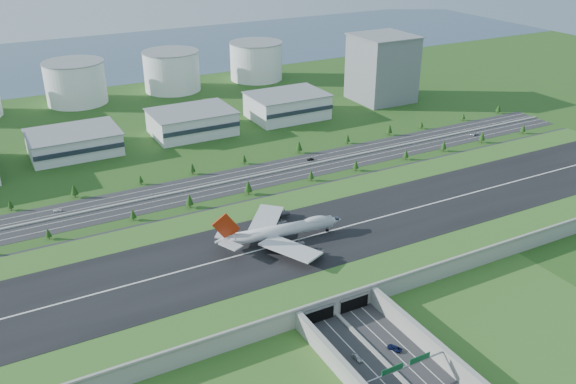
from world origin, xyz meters
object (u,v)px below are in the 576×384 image
office_tower (382,68)px  car_2 (394,348)px  car_7 (57,210)px  car_0 (357,357)px  car_6 (474,134)px  boeing_747 (280,231)px  car_5 (310,159)px

office_tower → car_2: (-192.34, -274.05, -26.58)m
car_2 → car_7: car_2 is taller
car_0 → car_2: (15.60, -2.16, -0.06)m
office_tower → car_6: office_tower is taller
boeing_747 → car_6: 222.36m
car_0 → car_6: (214.99, 163.84, -0.02)m
car_5 → car_7: size_ratio=0.97×
boeing_747 → car_0: size_ratio=12.96×
boeing_747 → car_5: 123.87m
car_7 → car_5: bearing=114.2°
office_tower → car_6: 111.49m
boeing_747 → car_7: (-87.62, 99.80, -12.95)m
car_6 → car_0: bearing=116.6°
car_2 → car_6: size_ratio=0.95×
boeing_747 → car_6: size_ratio=10.78×
car_2 → car_7: bearing=-87.5°
boeing_747 → car_7: 133.44m
office_tower → boeing_747: bearing=-136.0°
car_0 → car_7: size_ratio=1.08×
office_tower → car_6: (7.06, -108.05, -26.54)m
car_0 → car_2: size_ratio=0.88×
boeing_747 → car_2: (6.14, -82.14, -12.83)m
car_2 → car_5: bearing=-135.3°
car_0 → boeing_747: bearing=81.9°
car_2 → car_0: bearing=-32.6°
car_2 → car_6: (199.40, 166.00, 0.04)m
car_5 → car_2: bearing=-16.7°
car_2 → car_7: 204.68m
car_5 → car_0: bearing=-21.1°
boeing_747 → car_0: (-9.45, -79.98, -12.77)m
car_0 → car_6: 270.31m
car_6 → car_7: 293.59m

